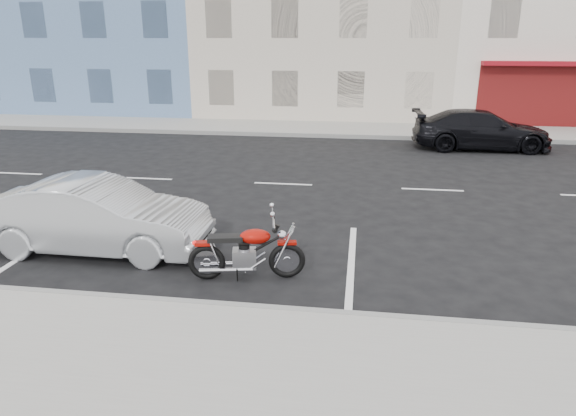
{
  "coord_description": "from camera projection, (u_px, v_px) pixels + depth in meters",
  "views": [
    {
      "loc": [
        0.08,
        -13.44,
        3.83
      ],
      "look_at": [
        -1.22,
        -4.43,
        0.8
      ],
      "focal_mm": 32.0,
      "sensor_mm": 36.0,
      "label": 1
    }
  ],
  "objects": [
    {
      "name": "motorcycle",
      "position": [
        289.0,
        253.0,
        8.48
      ],
      "size": [
        1.92,
        0.72,
        0.97
      ],
      "rotation": [
        0.0,
        0.0,
        0.2
      ],
      "color": "black",
      "rests_on": "ground"
    },
    {
      "name": "sedan_silver",
      "position": [
        96.0,
        216.0,
        9.5
      ],
      "size": [
        4.15,
        1.45,
        1.37
      ],
      "primitive_type": "imported",
      "rotation": [
        0.0,
        0.0,
        1.57
      ],
      "color": "#AEB2B6",
      "rests_on": "ground"
    },
    {
      "name": "curb_near",
      "position": [
        23.0,
        293.0,
        7.92
      ],
      "size": [
        80.0,
        0.12,
        0.16
      ],
      "primitive_type": "cube",
      "color": "gray",
      "rests_on": "ground"
    },
    {
      "name": "bldg_cream",
      "position": [
        329.0,
        0.0,
        27.6
      ],
      "size": [
        12.0,
        12.0,
        11.5
      ],
      "primitive_type": "cube",
      "color": "#C0B3A1",
      "rests_on": "ground"
    },
    {
      "name": "curb_far",
      "position": [
        237.0,
        133.0,
        21.06
      ],
      "size": [
        80.0,
        0.12,
        0.16
      ],
      "primitive_type": "cube",
      "color": "gray",
      "rests_on": "ground"
    },
    {
      "name": "sidewalk_far",
      "position": [
        246.0,
        127.0,
        22.66
      ],
      "size": [
        80.0,
        3.4,
        0.15
      ],
      "primitive_type": "cube",
      "color": "gray",
      "rests_on": "ground"
    },
    {
      "name": "car_far",
      "position": [
        481.0,
        130.0,
        18.33
      ],
      "size": [
        4.84,
        2.08,
        1.39
      ],
      "primitive_type": "imported",
      "rotation": [
        0.0,
        0.0,
        1.6
      ],
      "color": "black",
      "rests_on": "ground"
    },
    {
      "name": "ground",
      "position": [
        356.0,
        187.0,
        13.84
      ],
      "size": [
        120.0,
        120.0,
        0.0
      ],
      "primitive_type": "plane",
      "color": "black",
      "rests_on": "ground"
    }
  ]
}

